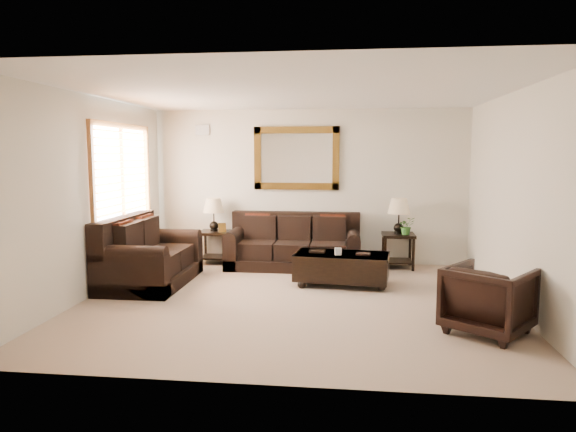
# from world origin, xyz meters

# --- Properties ---
(room) EXTENTS (5.51, 5.01, 2.71)m
(room) POSITION_xyz_m (0.00, 0.00, 1.35)
(room) COLOR gray
(room) RESTS_ON ground
(window) EXTENTS (0.07, 1.96, 1.66)m
(window) POSITION_xyz_m (-2.70, 0.90, 1.55)
(window) COLOR white
(window) RESTS_ON room
(mirror) EXTENTS (1.50, 0.06, 1.10)m
(mirror) POSITION_xyz_m (-0.21, 2.47, 1.85)
(mirror) COLOR #4B2D0F
(mirror) RESTS_ON room
(air_vent) EXTENTS (0.25, 0.02, 0.18)m
(air_vent) POSITION_xyz_m (-1.90, 2.48, 2.35)
(air_vent) COLOR #999999
(air_vent) RESTS_ON room
(sofa) EXTENTS (2.24, 0.97, 0.92)m
(sofa) POSITION_xyz_m (-0.21, 2.06, 0.33)
(sofa) COLOR black
(sofa) RESTS_ON room
(loveseat) EXTENTS (1.06, 1.79, 1.00)m
(loveseat) POSITION_xyz_m (-2.27, 0.66, 0.37)
(loveseat) COLOR black
(loveseat) RESTS_ON room
(end_table_left) EXTENTS (0.52, 0.52, 1.15)m
(end_table_left) POSITION_xyz_m (-1.64, 2.20, 0.75)
(end_table_left) COLOR black
(end_table_left) RESTS_ON room
(end_table_right) EXTENTS (0.54, 0.54, 1.18)m
(end_table_right) POSITION_xyz_m (1.55, 2.19, 0.77)
(end_table_right) COLOR black
(end_table_right) RESTS_ON room
(coffee_table) EXTENTS (1.45, 0.89, 0.58)m
(coffee_table) POSITION_xyz_m (0.61, 0.93, 0.29)
(coffee_table) COLOR black
(coffee_table) RESTS_ON room
(armchair) EXTENTS (1.07, 1.06, 0.81)m
(armchair) POSITION_xyz_m (2.20, -0.98, 0.40)
(armchair) COLOR black
(armchair) RESTS_ON floor
(potted_plant) EXTENTS (0.34, 0.36, 0.23)m
(potted_plant) POSITION_xyz_m (1.66, 2.09, 0.70)
(potted_plant) COLOR #2C6021
(potted_plant) RESTS_ON end_table_right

